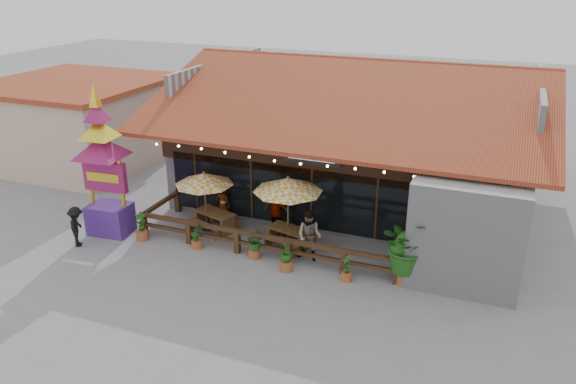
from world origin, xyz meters
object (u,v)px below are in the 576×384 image
at_px(thai_sign_tower, 102,151).
at_px(tropical_plant, 407,247).
at_px(umbrella_left, 204,179).
at_px(picnic_table_left, 215,218).
at_px(umbrella_right, 288,185).
at_px(picnic_table_right, 289,234).
at_px(pedestrian, 77,227).

xyz_separation_m(thai_sign_tower, tropical_plant, (11.35, 0.46, -2.01)).
xyz_separation_m(umbrella_left, picnic_table_left, (0.35, 0.07, -1.60)).
bearing_deg(picnic_table_left, umbrella_right, -1.71).
relative_size(umbrella_right, picnic_table_right, 1.76).
distance_m(thai_sign_tower, tropical_plant, 11.53).
distance_m(umbrella_left, tropical_plant, 8.13).
height_order(picnic_table_right, tropical_plant, tropical_plant).
xyz_separation_m(picnic_table_left, pedestrian, (-4.10, -3.04, 0.24)).
relative_size(umbrella_left, umbrella_right, 0.89).
bearing_deg(tropical_plant, umbrella_right, 166.20).
distance_m(umbrella_right, thai_sign_tower, 7.04).
xyz_separation_m(umbrella_right, picnic_table_left, (-3.12, 0.09, -1.86)).
distance_m(picnic_table_left, tropical_plant, 7.80).
bearing_deg(umbrella_left, picnic_table_right, -2.76).
distance_m(umbrella_left, thai_sign_tower, 3.89).
bearing_deg(umbrella_left, umbrella_right, -0.37).
height_order(picnic_table_left, picnic_table_right, picnic_table_left).
distance_m(picnic_table_left, picnic_table_right, 3.23).
height_order(picnic_table_left, thai_sign_tower, thai_sign_tower).
height_order(umbrella_left, thai_sign_tower, thai_sign_tower).
bearing_deg(umbrella_right, pedestrian, -157.75).
bearing_deg(umbrella_left, tropical_plant, -8.09).
bearing_deg(thai_sign_tower, picnic_table_right, 11.66).
relative_size(umbrella_left, tropical_plant, 1.25).
xyz_separation_m(umbrella_left, tropical_plant, (8.01, -1.14, -0.81)).
xyz_separation_m(umbrella_right, tropical_plant, (4.55, -1.12, -1.07)).
bearing_deg(umbrella_left, thai_sign_tower, -154.42).
relative_size(umbrella_left, picnic_table_left, 1.47).
relative_size(picnic_table_left, thai_sign_tower, 0.31).
bearing_deg(picnic_table_left, picnic_table_right, -4.31).
relative_size(umbrella_left, thai_sign_tower, 0.46).
bearing_deg(picnic_table_left, pedestrian, -143.39).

